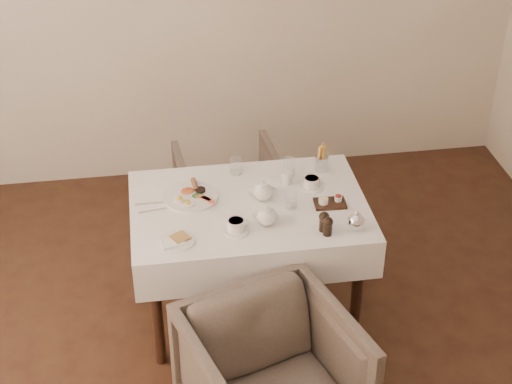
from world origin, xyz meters
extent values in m
cube|color=black|center=(0.09, 0.86, 0.72)|extent=(1.20, 0.80, 0.04)
cube|color=white|center=(0.09, 0.86, 0.64)|extent=(1.28, 0.88, 0.23)
cylinder|color=black|center=(-0.45, 1.20, 0.35)|extent=(0.06, 0.06, 0.70)
cylinder|color=black|center=(0.63, 1.20, 0.35)|extent=(0.06, 0.06, 0.70)
cylinder|color=black|center=(-0.45, 0.52, 0.35)|extent=(0.06, 0.06, 0.70)
cylinder|color=black|center=(0.63, 0.52, 0.35)|extent=(0.06, 0.06, 0.70)
imported|color=#50433A|center=(0.07, -0.03, 0.35)|extent=(0.94, 0.96, 0.70)
imported|color=#50433A|center=(0.08, 1.65, 0.30)|extent=(0.70, 0.72, 0.60)
cylinder|color=white|center=(-0.21, 0.98, 0.76)|extent=(0.30, 0.30, 0.01)
ellipsoid|color=#BD4E22|center=(-0.22, 1.03, 0.78)|extent=(0.08, 0.07, 0.03)
cylinder|color=brown|center=(-0.18, 1.07, 0.78)|extent=(0.04, 0.11, 0.03)
cylinder|color=black|center=(-0.15, 1.01, 0.77)|extent=(0.06, 0.06, 0.02)
cube|color=#A13625|center=(-0.13, 0.92, 0.77)|extent=(0.10, 0.10, 0.01)
ellipsoid|color=#264C19|center=(-0.18, 0.97, 0.77)|extent=(0.06, 0.05, 0.02)
cylinder|color=white|center=(-0.31, 0.59, 0.76)|extent=(0.18, 0.18, 0.01)
cube|color=olive|center=(-0.30, 0.60, 0.77)|extent=(0.12, 0.12, 0.01)
cube|color=white|center=(-0.34, 0.57, 0.76)|extent=(0.13, 0.11, 0.01)
cylinder|color=white|center=(0.34, 1.04, 0.79)|extent=(0.06, 0.06, 0.07)
cylinder|color=white|center=(-0.01, 0.63, 0.76)|extent=(0.14, 0.14, 0.01)
cylinder|color=white|center=(-0.01, 0.63, 0.79)|extent=(0.09, 0.09, 0.06)
cylinder|color=#8E5940|center=(-0.01, 0.63, 0.82)|extent=(0.08, 0.08, 0.00)
cylinder|color=white|center=(0.46, 0.97, 0.76)|extent=(0.14, 0.14, 0.01)
cylinder|color=white|center=(0.46, 0.97, 0.79)|extent=(0.11, 0.11, 0.06)
cylinder|color=#8E5940|center=(0.46, 0.97, 0.82)|extent=(0.08, 0.08, 0.00)
cylinder|color=silver|center=(0.07, 1.19, 0.80)|extent=(0.08, 0.08, 0.10)
cylinder|color=silver|center=(0.32, 0.80, 0.80)|extent=(0.07, 0.07, 0.09)
cylinder|color=silver|center=(0.36, 1.13, 0.81)|extent=(0.09, 0.09, 0.10)
cube|color=black|center=(0.53, 0.79, 0.76)|extent=(0.18, 0.12, 0.02)
cylinder|color=white|center=(0.49, 0.79, 0.78)|extent=(0.05, 0.05, 0.03)
cylinder|color=maroon|center=(0.58, 0.80, 0.78)|extent=(0.04, 0.04, 0.03)
cylinder|color=silver|center=(0.56, 1.15, 0.80)|extent=(0.08, 0.08, 0.09)
cube|color=silver|center=(-0.43, 0.95, 0.76)|extent=(0.18, 0.02, 0.00)
cube|color=silver|center=(-0.41, 0.88, 0.76)|extent=(0.18, 0.04, 0.00)
camera|label=1|loc=(-0.40, -2.61, 3.14)|focal=55.00mm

